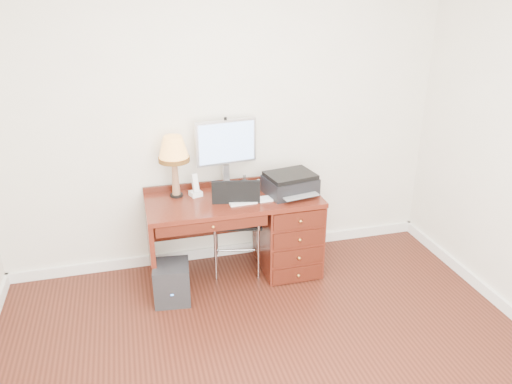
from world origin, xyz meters
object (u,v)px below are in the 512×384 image
object	(u,v)px
desk	(269,228)
equipment_box	(172,282)
printer	(290,184)
leg_lamp	(174,153)
phone	(195,189)
chair	(238,214)
monitor	(227,146)

from	to	relation	value
desk	equipment_box	size ratio (longest dim) A/B	4.42
printer	leg_lamp	world-z (taller)	leg_lamp
printer	phone	distance (m)	0.83
chair	equipment_box	size ratio (longest dim) A/B	2.81
printer	chair	bearing A→B (deg)	164.00
leg_lamp	phone	xyz separation A→B (m)	(0.16, -0.03, -0.34)
chair	monitor	bearing A→B (deg)	113.79
monitor	chair	world-z (taller)	monitor
phone	leg_lamp	bearing A→B (deg)	150.78
desk	chair	xyz separation A→B (m)	(-0.28, 0.01, 0.16)
desk	chair	distance (m)	0.32
printer	leg_lamp	xyz separation A→B (m)	(-0.98, 0.19, 0.31)
printer	equipment_box	xyz separation A→B (m)	(-1.10, -0.26, -0.67)
printer	equipment_box	distance (m)	1.32
chair	printer	bearing A→B (deg)	6.41
leg_lamp	printer	bearing A→B (deg)	-11.08
equipment_box	desk	bearing A→B (deg)	23.80
desk	monitor	xyz separation A→B (m)	(-0.32, 0.23, 0.73)
equipment_box	phone	bearing A→B (deg)	61.40
monitor	leg_lamp	size ratio (longest dim) A/B	1.16
phone	chair	bearing A→B (deg)	-35.25
desk	equipment_box	world-z (taller)	desk
desk	printer	distance (m)	0.47
monitor	leg_lamp	bearing A→B (deg)	-179.04
chair	desk	bearing A→B (deg)	9.39
desk	phone	xyz separation A→B (m)	(-0.63, 0.12, 0.40)
printer	equipment_box	world-z (taller)	printer
leg_lamp	equipment_box	bearing A→B (deg)	-105.71
monitor	equipment_box	distance (m)	1.25
phone	equipment_box	world-z (taller)	phone
monitor	chair	size ratio (longest dim) A/B	0.66
printer	phone	world-z (taller)	phone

